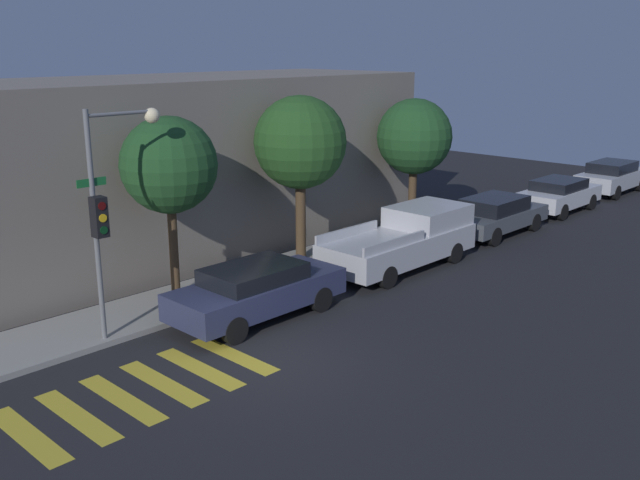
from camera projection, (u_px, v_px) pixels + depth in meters
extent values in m
plane|color=black|center=(270.00, 361.00, 15.58)|extent=(60.00, 60.00, 0.00)
cube|color=gray|center=(156.00, 309.00, 18.48)|extent=(26.00, 2.34, 0.14)
cube|color=slate|center=(62.00, 181.00, 20.80)|extent=(26.00, 6.00, 5.69)
cube|color=gold|center=(28.00, 436.00, 12.60)|extent=(0.45, 2.60, 0.00)
cube|color=gold|center=(77.00, 416.00, 13.25)|extent=(0.45, 2.60, 0.00)
cube|color=gold|center=(122.00, 399.00, 13.91)|extent=(0.45, 2.60, 0.00)
cube|color=gold|center=(162.00, 383.00, 14.56)|extent=(0.45, 2.60, 0.00)
cube|color=gold|center=(200.00, 368.00, 15.22)|extent=(0.45, 2.60, 0.00)
cube|color=gold|center=(234.00, 355.00, 15.87)|extent=(0.45, 2.60, 0.00)
cylinder|color=slate|center=(96.00, 231.00, 15.79)|extent=(0.12, 0.12, 5.37)
cube|color=black|center=(99.00, 217.00, 15.55)|extent=(0.30, 0.30, 0.90)
cylinder|color=#4C0C0C|center=(102.00, 206.00, 15.37)|extent=(0.18, 0.02, 0.18)
cylinder|color=yellow|center=(103.00, 218.00, 15.44)|extent=(0.18, 0.02, 0.18)
cylinder|color=#0C3819|center=(104.00, 230.00, 15.51)|extent=(0.18, 0.02, 0.18)
cube|color=#19662D|center=(91.00, 182.00, 15.49)|extent=(0.70, 0.02, 0.18)
cylinder|color=slate|center=(120.00, 114.00, 15.69)|extent=(1.63, 0.08, 0.08)
sphere|color=#F9E5B2|center=(152.00, 116.00, 16.28)|extent=(0.36, 0.36, 0.36)
cube|color=#2D3351|center=(258.00, 293.00, 17.87)|extent=(4.64, 1.82, 0.67)
cube|color=black|center=(254.00, 274.00, 17.65)|extent=(2.41, 1.60, 0.40)
cylinder|color=black|center=(278.00, 285.00, 19.51)|extent=(0.66, 0.22, 0.66)
cylinder|color=black|center=(321.00, 299.00, 18.41)|extent=(0.66, 0.22, 0.66)
cylinder|color=black|center=(192.00, 312.00, 17.50)|extent=(0.66, 0.22, 0.66)
cylinder|color=black|center=(235.00, 330.00, 16.41)|extent=(0.66, 0.22, 0.66)
cube|color=#BCBCC1|center=(398.00, 246.00, 21.86)|extent=(5.46, 2.04, 0.78)
cube|color=#BCBCC1|center=(428.00, 215.00, 22.71)|extent=(2.46, 1.88, 0.64)
cube|color=#BCBCC1|center=(347.00, 232.00, 21.37)|extent=(2.73, 0.08, 0.28)
cube|color=#BCBCC1|center=(395.00, 243.00, 20.17)|extent=(2.73, 0.08, 0.28)
cylinder|color=black|center=(407.00, 242.00, 23.76)|extent=(0.66, 0.22, 0.66)
cylinder|color=black|center=(454.00, 253.00, 22.51)|extent=(0.66, 0.22, 0.66)
cylinder|color=black|center=(339.00, 264.00, 21.40)|extent=(0.66, 0.22, 0.66)
cylinder|color=black|center=(387.00, 277.00, 20.16)|extent=(0.66, 0.22, 0.66)
cube|color=#4C5156|center=(495.00, 218.00, 25.87)|extent=(4.58, 1.81, 0.55)
cube|color=black|center=(495.00, 204.00, 25.65)|extent=(2.38, 1.59, 0.51)
cylinder|color=black|center=(495.00, 215.00, 27.48)|extent=(0.66, 0.22, 0.66)
cylinder|color=black|center=(534.00, 222.00, 26.39)|extent=(0.66, 0.22, 0.66)
cylinder|color=black|center=(454.00, 229.00, 25.50)|extent=(0.66, 0.22, 0.66)
cylinder|color=black|center=(494.00, 237.00, 24.41)|extent=(0.66, 0.22, 0.66)
cube|color=silver|center=(559.00, 196.00, 29.37)|extent=(4.23, 1.79, 0.63)
cube|color=black|center=(559.00, 184.00, 29.16)|extent=(2.20, 1.58, 0.41)
cylinder|color=black|center=(555.00, 196.00, 30.90)|extent=(0.66, 0.22, 0.66)
cylinder|color=black|center=(591.00, 202.00, 29.83)|extent=(0.66, 0.22, 0.66)
cylinder|color=black|center=(525.00, 206.00, 29.08)|extent=(0.66, 0.22, 0.66)
cylinder|color=black|center=(562.00, 212.00, 28.00)|extent=(0.66, 0.22, 0.66)
cube|color=#B7BABF|center=(612.00, 179.00, 33.10)|extent=(4.48, 1.75, 0.69)
cube|color=black|center=(612.00, 167.00, 32.87)|extent=(2.33, 1.54, 0.46)
cylinder|color=black|center=(607.00, 180.00, 34.68)|extent=(0.66, 0.22, 0.66)
cylinder|color=black|center=(640.00, 184.00, 33.63)|extent=(0.66, 0.22, 0.66)
cylinder|color=black|center=(582.00, 188.00, 32.75)|extent=(0.66, 0.22, 0.66)
cylinder|color=black|center=(616.00, 193.00, 31.70)|extent=(0.66, 0.22, 0.66)
cylinder|color=#4C3823|center=(174.00, 252.00, 18.88)|extent=(0.24, 0.24, 2.77)
sphere|color=#1E4721|center=(169.00, 165.00, 18.26)|extent=(2.52, 2.52, 2.52)
cylinder|color=#4C3823|center=(301.00, 221.00, 22.17)|extent=(0.32, 0.32, 2.78)
sphere|color=#234C1E|center=(300.00, 142.00, 21.52)|extent=(2.83, 2.83, 2.83)
cylinder|color=#4C3823|center=(412.00, 198.00, 26.23)|extent=(0.30, 0.30, 2.48)
sphere|color=#1E4721|center=(414.00, 136.00, 25.63)|extent=(2.72, 2.72, 2.72)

